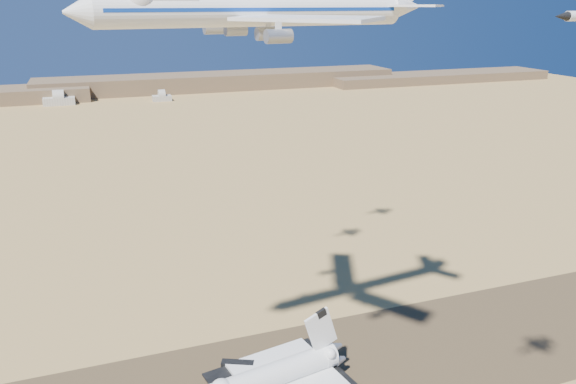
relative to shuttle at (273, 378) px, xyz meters
name	(u,v)px	position (x,y,z in m)	size (l,w,h in m)	color
ridgeline	(178,86)	(60.65, 531.33, 1.83)	(960.00, 90.00, 18.00)	brown
hangars	(54,101)	(-68.66, 482.46, -0.97)	(200.50, 29.50, 30.00)	#B5B0A1
shuttle	(273,378)	(0.00, 0.00, 0.00)	(43.83, 32.08, 21.57)	white
carrier_747	(249,11)	(-5.26, -3.17, 89.39)	(76.30, 58.63, 18.96)	white
chase_jet_e	(270,14)	(14.44, 44.67, 87.88)	(14.22, 8.02, 3.57)	white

